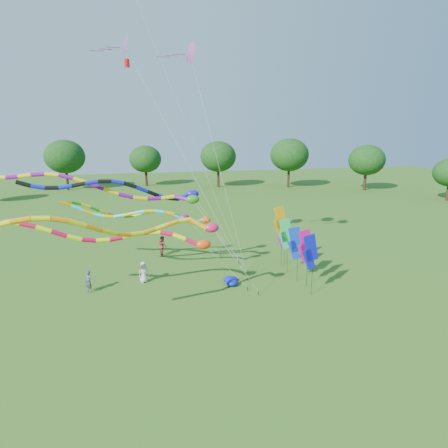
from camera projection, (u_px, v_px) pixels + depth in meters
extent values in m
plane|color=#2E5917|center=(228.00, 308.00, 23.44)|extent=(160.00, 160.00, 0.00)
cylinder|color=#382314|center=(364.00, 182.00, 68.07)|extent=(0.50, 0.50, 3.58)
ellipsoid|color=#0F3711|center=(366.00, 155.00, 66.93)|extent=(7.57, 7.57, 6.43)
cylinder|color=#382314|center=(288.00, 181.00, 72.82)|extent=(0.50, 0.50, 2.67)
ellipsoid|color=#0F3711|center=(289.00, 163.00, 71.97)|extent=(5.64, 5.64, 4.80)
cylinder|color=#382314|center=(218.00, 177.00, 79.54)|extent=(0.50, 0.50, 2.43)
ellipsoid|color=#0F3711|center=(218.00, 162.00, 78.77)|extent=(5.12, 5.12, 4.35)
cylinder|color=#382314|center=(145.00, 178.00, 77.90)|extent=(0.50, 0.50, 2.40)
ellipsoid|color=#0F3711|center=(144.00, 163.00, 77.14)|extent=(5.07, 5.07, 4.31)
cylinder|color=#382314|center=(69.00, 183.00, 68.75)|extent=(0.50, 0.50, 2.76)
ellipsoid|color=#0F3711|center=(67.00, 164.00, 67.88)|extent=(5.82, 5.82, 4.95)
cylinder|color=black|center=(247.00, 289.00, 25.95)|extent=(0.05, 0.05, 0.30)
cylinder|color=silver|center=(226.00, 266.00, 25.26)|extent=(0.02, 0.02, 4.45)
ellipsoid|color=#F83C0D|center=(203.00, 245.00, 24.59)|extent=(1.00, 0.64, 0.64)
cylinder|color=red|center=(192.00, 242.00, 24.50)|extent=(0.29, 0.29, 0.91)
cylinder|color=#EAF40C|center=(179.00, 237.00, 24.45)|extent=(0.29, 0.29, 0.87)
cylinder|color=red|center=(167.00, 233.00, 24.39)|extent=(0.29, 0.29, 0.83)
cylinder|color=#EAF40C|center=(154.00, 232.00, 24.31)|extent=(0.29, 0.29, 0.80)
cylinder|color=red|center=(142.00, 233.00, 24.20)|extent=(0.29, 0.29, 0.81)
cylinder|color=#EAF40C|center=(129.00, 236.00, 24.04)|extent=(0.29, 0.29, 0.81)
cylinder|color=red|center=(116.00, 239.00, 23.82)|extent=(0.29, 0.29, 0.82)
cylinder|color=#EAF40C|center=(103.00, 240.00, 23.54)|extent=(0.29, 0.29, 0.82)
cylinder|color=red|center=(89.00, 240.00, 23.19)|extent=(0.29, 0.29, 0.84)
cylinder|color=#EAF40C|center=(74.00, 238.00, 22.80)|extent=(0.29, 0.29, 0.88)
cylinder|color=red|center=(59.00, 234.00, 22.41)|extent=(0.29, 0.29, 0.90)
cylinder|color=#EAF40C|center=(44.00, 229.00, 22.05)|extent=(0.29, 0.29, 0.88)
cylinder|color=red|center=(28.00, 225.00, 21.76)|extent=(0.29, 0.29, 0.84)
cylinder|color=#EAF40C|center=(13.00, 223.00, 21.57)|extent=(0.29, 0.29, 0.81)
cylinder|color=black|center=(258.00, 293.00, 25.22)|extent=(0.05, 0.05, 0.30)
cylinder|color=silver|center=(236.00, 262.00, 23.64)|extent=(0.02, 0.02, 6.14)
ellipsoid|color=#D31750|center=(212.00, 228.00, 22.09)|extent=(0.88, 0.57, 0.57)
cylinder|color=orange|center=(198.00, 224.00, 21.85)|extent=(0.26, 0.26, 1.08)
cylinder|color=yellow|center=(185.00, 220.00, 21.61)|extent=(0.26, 0.26, 0.76)
cylinder|color=orange|center=(173.00, 223.00, 21.22)|extent=(0.26, 0.26, 0.77)
cylinder|color=yellow|center=(161.00, 227.00, 20.79)|extent=(0.26, 0.26, 0.78)
cylinder|color=orange|center=(149.00, 231.00, 20.31)|extent=(0.26, 0.26, 0.78)
cylinder|color=yellow|center=(137.00, 234.00, 19.77)|extent=(0.26, 0.26, 0.79)
cylinder|color=orange|center=(124.00, 234.00, 19.18)|extent=(0.26, 0.26, 0.81)
cylinder|color=yellow|center=(109.00, 232.00, 18.56)|extent=(0.26, 0.26, 0.85)
cylinder|color=orange|center=(94.00, 228.00, 17.95)|extent=(0.26, 0.26, 0.86)
cylinder|color=yellow|center=(77.00, 223.00, 17.38)|extent=(0.26, 0.26, 0.83)
cylinder|color=orange|center=(59.00, 220.00, 16.88)|extent=(0.26, 0.26, 0.79)
cylinder|color=yellow|center=(40.00, 219.00, 16.47)|extent=(0.26, 0.26, 0.76)
cylinder|color=orange|center=(21.00, 220.00, 16.15)|extent=(0.26, 0.26, 0.77)
cylinder|color=yellow|center=(1.00, 224.00, 15.89)|extent=(0.26, 0.26, 0.79)
cylinder|color=black|center=(248.00, 279.00, 27.69)|extent=(0.05, 0.05, 0.30)
cylinder|color=silver|center=(221.00, 239.00, 26.84)|extent=(0.02, 0.02, 7.09)
ellipsoid|color=#2A7E17|center=(193.00, 199.00, 26.02)|extent=(0.96, 0.62, 0.62)
cylinder|color=#690B7E|center=(181.00, 198.00, 26.18)|extent=(0.28, 0.28, 1.05)
cylinder|color=#DDBF0B|center=(168.00, 197.00, 26.28)|extent=(0.28, 0.28, 0.94)
cylinder|color=#690B7E|center=(154.00, 198.00, 26.09)|extent=(0.28, 0.28, 0.95)
cylinder|color=#DDBF0B|center=(140.00, 198.00, 25.85)|extent=(0.28, 0.28, 0.96)
cylinder|color=#690B7E|center=(126.00, 196.00, 25.56)|extent=(0.28, 0.28, 0.99)
cylinder|color=#DDBF0B|center=(111.00, 192.00, 25.26)|extent=(0.28, 0.28, 1.02)
cylinder|color=#690B7E|center=(96.00, 186.00, 24.99)|extent=(0.28, 0.28, 1.02)
cylinder|color=#DDBF0B|center=(81.00, 181.00, 24.78)|extent=(0.28, 0.28, 0.99)
cylinder|color=#690B7E|center=(66.00, 177.00, 24.65)|extent=(0.28, 0.28, 0.96)
cylinder|color=#DDBF0B|center=(52.00, 175.00, 24.62)|extent=(0.28, 0.28, 0.94)
cylinder|color=#690B7E|center=(38.00, 174.00, 24.69)|extent=(0.28, 0.28, 0.94)
cylinder|color=#DDBF0B|center=(25.00, 176.00, 24.83)|extent=(0.28, 0.28, 0.96)
cylinder|color=#690B7E|center=(13.00, 177.00, 24.99)|extent=(0.28, 0.28, 0.96)
cylinder|color=#DDBF0B|center=(0.00, 177.00, 25.13)|extent=(0.28, 0.28, 0.95)
cylinder|color=black|center=(239.00, 263.00, 31.08)|extent=(0.05, 0.05, 0.30)
cylinder|color=silver|center=(217.00, 229.00, 29.48)|extent=(0.02, 0.02, 7.14)
ellipsoid|color=#1C0DC2|center=(193.00, 194.00, 27.91)|extent=(0.97, 0.62, 0.62)
cylinder|color=#0C18CD|center=(183.00, 197.00, 27.64)|extent=(0.28, 0.28, 0.85)
cylinder|color=black|center=(173.00, 199.00, 27.26)|extent=(0.28, 0.28, 0.83)
cylinder|color=#0C18CD|center=(163.00, 197.00, 26.71)|extent=(0.28, 0.28, 0.86)
cylinder|color=black|center=(153.00, 194.00, 26.15)|extent=(0.28, 0.28, 0.89)
cylinder|color=#0C18CD|center=(142.00, 189.00, 25.63)|extent=(0.28, 0.28, 0.88)
cylinder|color=black|center=(130.00, 185.00, 25.17)|extent=(0.28, 0.28, 0.85)
cylinder|color=#0C18CD|center=(117.00, 182.00, 24.80)|extent=(0.28, 0.28, 0.81)
cylinder|color=black|center=(105.00, 181.00, 24.52)|extent=(0.28, 0.28, 0.80)
cylinder|color=#0C18CD|center=(92.00, 182.00, 24.32)|extent=(0.28, 0.28, 0.82)
cylinder|color=black|center=(79.00, 185.00, 24.17)|extent=(0.28, 0.28, 0.83)
cylinder|color=#0C18CD|center=(65.00, 187.00, 24.03)|extent=(0.28, 0.28, 0.82)
cylinder|color=black|center=(52.00, 188.00, 23.85)|extent=(0.28, 0.28, 0.81)
cylinder|color=#0C18CD|center=(38.00, 187.00, 23.62)|extent=(0.28, 0.28, 0.82)
cylinder|color=black|center=(23.00, 184.00, 23.30)|extent=(0.28, 0.28, 0.85)
cylinder|color=black|center=(248.00, 271.00, 29.33)|extent=(0.05, 0.05, 0.30)
cylinder|color=silver|center=(227.00, 245.00, 28.35)|extent=(0.02, 0.02, 5.35)
ellipsoid|color=#E84A0D|center=(206.00, 220.00, 27.41)|extent=(0.79, 0.51, 0.51)
cylinder|color=#0EDFF0|center=(197.00, 222.00, 27.06)|extent=(0.23, 0.23, 0.79)
cylinder|color=orange|center=(188.00, 222.00, 26.61)|extent=(0.23, 0.23, 0.78)
cylinder|color=#0EDFF0|center=(179.00, 217.00, 26.28)|extent=(0.23, 0.23, 0.76)
cylinder|color=orange|center=(169.00, 214.00, 26.02)|extent=(0.23, 0.23, 0.72)
cylinder|color=#0EDFF0|center=(159.00, 211.00, 25.86)|extent=(0.23, 0.23, 0.69)
cylinder|color=orange|center=(149.00, 211.00, 25.79)|extent=(0.23, 0.23, 0.69)
cylinder|color=#0EDFF0|center=(139.00, 212.00, 25.79)|extent=(0.23, 0.23, 0.71)
cylinder|color=orange|center=(129.00, 214.00, 25.82)|extent=(0.23, 0.23, 0.72)
cylinder|color=#0EDFF0|center=(119.00, 216.00, 25.85)|extent=(0.23, 0.23, 0.70)
cylinder|color=orange|center=(109.00, 216.00, 25.84)|extent=(0.23, 0.23, 0.69)
cylinder|color=#0EDFF0|center=(99.00, 215.00, 25.75)|extent=(0.23, 0.23, 0.71)
cylinder|color=orange|center=(88.00, 212.00, 25.57)|extent=(0.23, 0.23, 0.74)
cylinder|color=#0EDFF0|center=(77.00, 208.00, 25.30)|extent=(0.23, 0.23, 0.76)
cylinder|color=orange|center=(66.00, 204.00, 24.97)|extent=(0.23, 0.23, 0.76)
cylinder|color=black|center=(220.00, 255.00, 32.98)|extent=(0.05, 0.05, 0.30)
cylinder|color=silver|center=(203.00, 236.00, 32.00)|extent=(0.02, 0.02, 4.75)
ellipsoid|color=#950D5D|center=(185.00, 217.00, 31.06)|extent=(0.77, 0.49, 0.49)
cylinder|color=#269814|center=(177.00, 216.00, 30.54)|extent=(0.22, 0.22, 0.94)
cylinder|color=yellow|center=(170.00, 213.00, 30.03)|extent=(0.22, 0.22, 0.68)
cylinder|color=#269814|center=(162.00, 211.00, 29.87)|extent=(0.22, 0.22, 0.65)
cylinder|color=yellow|center=(154.00, 212.00, 29.80)|extent=(0.22, 0.22, 0.66)
cylinder|color=#269814|center=(146.00, 213.00, 29.78)|extent=(0.22, 0.22, 0.68)
cylinder|color=yellow|center=(137.00, 215.00, 29.78)|extent=(0.22, 0.22, 0.68)
cylinder|color=#269814|center=(129.00, 216.00, 29.77)|extent=(0.22, 0.22, 0.66)
cylinder|color=yellow|center=(121.00, 216.00, 29.69)|extent=(0.22, 0.22, 0.65)
cylinder|color=#269814|center=(112.00, 215.00, 29.53)|extent=(0.22, 0.22, 0.67)
cylinder|color=yellow|center=(104.00, 212.00, 29.28)|extent=(0.22, 0.22, 0.71)
cylinder|color=#269814|center=(95.00, 209.00, 28.95)|extent=(0.22, 0.22, 0.73)
cylinder|color=yellow|center=(86.00, 206.00, 28.56)|extent=(0.22, 0.22, 0.71)
cylinder|color=#269814|center=(76.00, 203.00, 28.16)|extent=(0.22, 0.22, 0.68)
cylinder|color=yellow|center=(67.00, 203.00, 27.75)|extent=(0.22, 0.22, 0.66)
cylinder|color=black|center=(247.00, 279.00, 27.74)|extent=(0.04, 0.04, 0.30)
cylinder|color=silver|center=(189.00, 167.00, 26.29)|extent=(0.01, 0.01, 18.11)
cone|color=purple|center=(124.00, 45.00, 24.88)|extent=(1.50, 1.62, 1.65)
cube|color=purple|center=(114.00, 47.00, 24.76)|extent=(0.90, 0.12, 0.04)
cube|color=purple|center=(105.00, 49.00, 24.66)|extent=(0.90, 0.12, 0.04)
cube|color=purple|center=(96.00, 50.00, 24.57)|extent=(0.90, 0.12, 0.04)
cylinder|color=red|center=(127.00, 63.00, 25.17)|extent=(0.36, 0.36, 0.50)
cylinder|color=black|center=(247.00, 279.00, 27.74)|extent=(0.04, 0.04, 0.30)
cylinder|color=silver|center=(188.00, 128.00, 22.67)|extent=(0.01, 0.01, 23.29)
cylinder|color=black|center=(247.00, 279.00, 27.74)|extent=(0.04, 0.04, 0.30)
cylinder|color=silver|center=(219.00, 168.00, 26.84)|extent=(0.01, 0.01, 16.49)
cone|color=purple|center=(189.00, 52.00, 25.98)|extent=(1.75, 1.84, 1.71)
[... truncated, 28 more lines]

